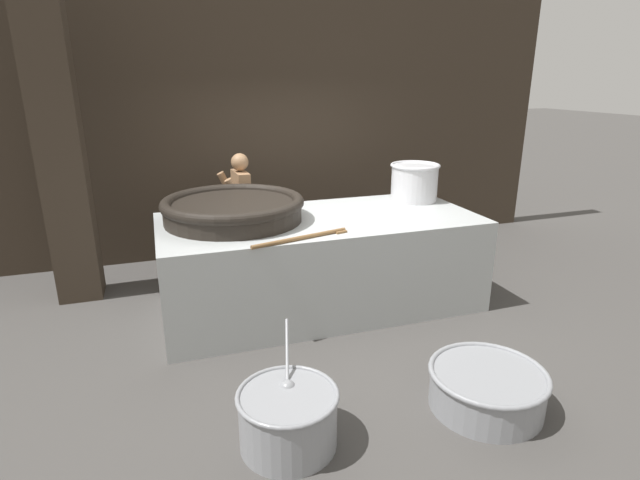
# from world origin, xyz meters

# --- Properties ---
(ground_plane) EXTENTS (60.00, 60.00, 0.00)m
(ground_plane) POSITION_xyz_m (0.00, 0.00, 0.00)
(ground_plane) COLOR #474442
(back_wall) EXTENTS (8.76, 0.24, 3.74)m
(back_wall) POSITION_xyz_m (0.00, 2.22, 1.87)
(back_wall) COLOR #382D23
(back_wall) RESTS_ON ground_plane
(support_pillar) EXTENTS (0.47, 0.47, 3.74)m
(support_pillar) POSITION_xyz_m (-2.62, 1.13, 1.87)
(support_pillar) COLOR #382D23
(support_pillar) RESTS_ON ground_plane
(hearth_platform) EXTENTS (3.45, 1.57, 1.03)m
(hearth_platform) POSITION_xyz_m (0.00, 0.00, 0.51)
(hearth_platform) COLOR #B2B7B7
(hearth_platform) RESTS_ON ground_plane
(giant_wok_near) EXTENTS (1.51, 1.51, 0.26)m
(giant_wok_near) POSITION_xyz_m (-0.91, 0.18, 1.17)
(giant_wok_near) COLOR black
(giant_wok_near) RESTS_ON hearth_platform
(stock_pot) EXTENTS (0.60, 0.60, 0.46)m
(stock_pot) POSITION_xyz_m (1.36, 0.40, 1.27)
(stock_pot) COLOR silver
(stock_pot) RESTS_ON hearth_platform
(stirring_paddle) EXTENTS (1.00, 0.32, 0.04)m
(stirring_paddle) POSITION_xyz_m (-0.37, -0.67, 1.05)
(stirring_paddle) COLOR brown
(stirring_paddle) RESTS_ON hearth_platform
(cook) EXTENTS (0.38, 0.58, 1.58)m
(cook) POSITION_xyz_m (-0.65, 1.29, 0.86)
(cook) COLOR #9E7551
(cook) RESTS_ON ground_plane
(prep_bowl_vegetables) EXTENTS (0.72, 0.92, 0.70)m
(prep_bowl_vegetables) POSITION_xyz_m (-0.95, -2.13, 0.23)
(prep_bowl_vegetables) COLOR gray
(prep_bowl_vegetables) RESTS_ON ground_plane
(prep_bowl_meat) EXTENTS (0.92, 0.92, 0.33)m
(prep_bowl_meat) POSITION_xyz_m (0.64, -2.21, 0.18)
(prep_bowl_meat) COLOR gray
(prep_bowl_meat) RESTS_ON ground_plane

